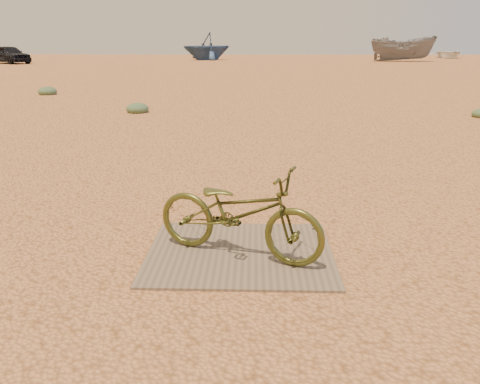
{
  "coord_description": "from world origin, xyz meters",
  "views": [
    {
      "loc": [
        0.62,
        -3.32,
        1.78
      ],
      "look_at": [
        0.5,
        0.4,
        0.57
      ],
      "focal_mm": 35.0,
      "sensor_mm": 36.0,
      "label": 1
    }
  ],
  "objects_px": {
    "boat_far_left": "(207,46)",
    "bicycle": "(239,212)",
    "boat_far_right": "(448,53)",
    "plywood_board": "(240,252)",
    "boat_mid_right": "(403,49)",
    "car": "(9,54)"
  },
  "relations": [
    {
      "from": "boat_far_left",
      "to": "bicycle",
      "type": "bearing_deg",
      "value": -27.44
    },
    {
      "from": "bicycle",
      "to": "boat_far_right",
      "type": "height_order",
      "value": "boat_far_right"
    },
    {
      "from": "plywood_board",
      "to": "boat_far_right",
      "type": "bearing_deg",
      "value": 67.03
    },
    {
      "from": "boat_far_left",
      "to": "boat_mid_right",
      "type": "xyz_separation_m",
      "value": [
        17.35,
        -2.7,
        -0.18
      ]
    },
    {
      "from": "bicycle",
      "to": "car",
      "type": "relative_size",
      "value": 0.36
    },
    {
      "from": "plywood_board",
      "to": "car",
      "type": "height_order",
      "value": "car"
    },
    {
      "from": "car",
      "to": "boat_mid_right",
      "type": "height_order",
      "value": "boat_mid_right"
    },
    {
      "from": "bicycle",
      "to": "boat_mid_right",
      "type": "distance_m",
      "value": 41.27
    },
    {
      "from": "boat_mid_right",
      "to": "boat_far_right",
      "type": "height_order",
      "value": "boat_mid_right"
    },
    {
      "from": "plywood_board",
      "to": "boat_far_right",
      "type": "relative_size",
      "value": 0.33
    },
    {
      "from": "car",
      "to": "boat_far_right",
      "type": "height_order",
      "value": "car"
    },
    {
      "from": "boat_mid_right",
      "to": "bicycle",
      "type": "bearing_deg",
      "value": 167.09
    },
    {
      "from": "bicycle",
      "to": "car",
      "type": "height_order",
      "value": "car"
    },
    {
      "from": "bicycle",
      "to": "boat_mid_right",
      "type": "relative_size",
      "value": 0.27
    },
    {
      "from": "boat_far_right",
      "to": "bicycle",
      "type": "bearing_deg",
      "value": -98.21
    },
    {
      "from": "car",
      "to": "boat_far_left",
      "type": "distance_m",
      "value": 16.78
    },
    {
      "from": "boat_far_left",
      "to": "boat_mid_right",
      "type": "height_order",
      "value": "boat_far_left"
    },
    {
      "from": "boat_far_left",
      "to": "boat_far_right",
      "type": "distance_m",
      "value": 25.21
    },
    {
      "from": "bicycle",
      "to": "boat_far_left",
      "type": "bearing_deg",
      "value": 27.34
    },
    {
      "from": "boat_far_right",
      "to": "plywood_board",
      "type": "bearing_deg",
      "value": -98.23
    },
    {
      "from": "boat_far_left",
      "to": "plywood_board",
      "type": "bearing_deg",
      "value": -27.42
    },
    {
      "from": "plywood_board",
      "to": "boat_far_right",
      "type": "xyz_separation_m",
      "value": [
        20.14,
        47.51,
        0.5
      ]
    }
  ]
}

